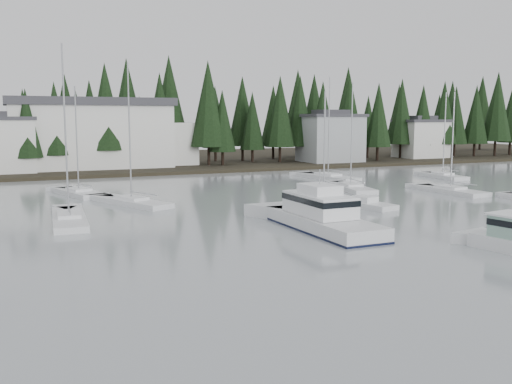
# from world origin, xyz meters

# --- Properties ---
(far_shore_land) EXTENTS (240.00, 54.00, 1.00)m
(far_shore_land) POSITION_xyz_m (0.00, 97.00, 0.00)
(far_shore_land) COLOR black
(far_shore_land) RESTS_ON ground
(conifer_treeline) EXTENTS (200.00, 22.00, 20.00)m
(conifer_treeline) POSITION_xyz_m (0.00, 86.00, 0.00)
(conifer_treeline) COLOR black
(conifer_treeline) RESTS_ON ground
(house_west) EXTENTS (9.54, 7.42, 8.75)m
(house_west) POSITION_xyz_m (-18.00, 79.00, 4.65)
(house_west) COLOR silver
(house_west) RESTS_ON ground
(house_east_a) EXTENTS (10.60, 8.48, 9.25)m
(house_east_a) POSITION_xyz_m (36.00, 78.00, 4.90)
(house_east_a) COLOR #999EA0
(house_east_a) RESTS_ON ground
(house_east_b) EXTENTS (9.54, 7.42, 8.25)m
(house_east_b) POSITION_xyz_m (58.00, 80.00, 4.40)
(house_east_b) COLOR silver
(house_east_b) RESTS_ON ground
(harbor_inn) EXTENTS (29.50, 11.50, 10.90)m
(harbor_inn) POSITION_xyz_m (-2.96, 82.34, 5.78)
(harbor_inn) COLOR silver
(harbor_inn) RESTS_ON ground
(cabin_cruiser_center) EXTENTS (3.88, 12.15, 5.21)m
(cabin_cruiser_center) POSITION_xyz_m (4.00, 25.84, 0.78)
(cabin_cruiser_center) COLOR silver
(cabin_cruiser_center) RESTS_ON ground
(sailboat_1) EXTENTS (4.47, 10.80, 14.34)m
(sailboat_1) POSITION_xyz_m (22.95, 56.72, 0.07)
(sailboat_1) COLOR silver
(sailboat_1) RESTS_ON ground
(sailboat_2) EXTENTS (3.35, 8.57, 12.34)m
(sailboat_2) POSITION_xyz_m (38.31, 51.42, 0.07)
(sailboat_2) COLOR silver
(sailboat_2) RESTS_ON ground
(sailboat_3) EXTENTS (5.41, 9.89, 11.29)m
(sailboat_3) POSITION_xyz_m (9.63, 35.20, 0.06)
(sailboat_3) COLOR silver
(sailboat_3) RESTS_ON ground
(sailboat_4) EXTENTS (6.37, 10.27, 14.04)m
(sailboat_4) POSITION_xyz_m (-6.52, 44.16, 0.08)
(sailboat_4) COLOR silver
(sailboat_4) RESTS_ON ground
(sailboat_5) EXTENTS (4.53, 10.28, 12.87)m
(sailboat_5) POSITION_xyz_m (19.26, 45.45, 0.07)
(sailboat_5) COLOR silver
(sailboat_5) RESTS_ON ground
(sailboat_6) EXTENTS (2.90, 9.40, 11.67)m
(sailboat_6) POSITION_xyz_m (27.92, 38.52, 0.06)
(sailboat_6) COLOR silver
(sailboat_6) RESTS_ON ground
(sailboat_8) EXTENTS (5.05, 9.10, 12.22)m
(sailboat_8) POSITION_xyz_m (-10.40, 53.19, 0.07)
(sailboat_8) COLOR silver
(sailboat_8) RESTS_ON ground
(sailboat_10) EXTENTS (3.15, 10.84, 14.61)m
(sailboat_10) POSITION_xyz_m (-13.02, 36.84, 0.08)
(sailboat_10) COLOR silver
(sailboat_10) RESTS_ON ground
(runabout_1) EXTENTS (3.34, 6.79, 1.42)m
(runabout_1) POSITION_xyz_m (13.25, 33.73, 0.13)
(runabout_1) COLOR silver
(runabout_1) RESTS_ON ground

